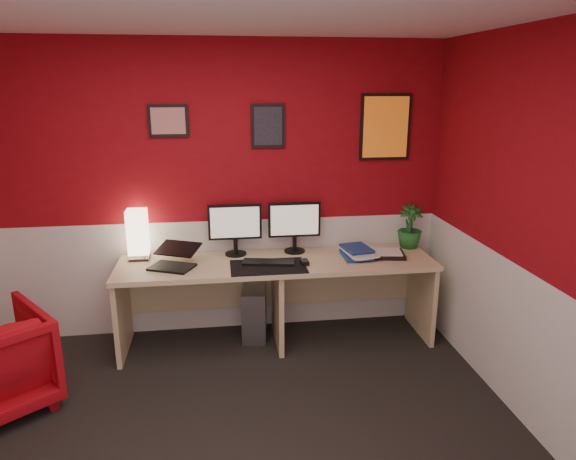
% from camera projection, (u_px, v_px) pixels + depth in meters
% --- Properties ---
extents(ground, '(4.00, 3.50, 0.01)m').
position_uv_depth(ground, '(215.00, 460.00, 3.04)').
color(ground, black).
rests_on(ground, ground).
extents(ceiling, '(4.00, 3.50, 0.01)m').
position_uv_depth(ceiling, '(194.00, 2.00, 2.35)').
color(ceiling, white).
rests_on(ceiling, ground).
extents(wall_back, '(4.00, 0.01, 2.50)m').
position_uv_depth(wall_back, '(209.00, 192.00, 4.36)').
color(wall_back, maroon).
rests_on(wall_back, ground).
extents(wall_right, '(0.01, 3.50, 2.50)m').
position_uv_depth(wall_right, '(558.00, 244.00, 2.96)').
color(wall_right, maroon).
rests_on(wall_right, ground).
extents(wainscot_back, '(4.00, 0.01, 1.00)m').
position_uv_depth(wainscot_back, '(213.00, 276.00, 4.56)').
color(wainscot_back, silver).
rests_on(wainscot_back, ground).
extents(wainscot_right, '(0.01, 3.50, 1.00)m').
position_uv_depth(wainscot_right, '(540.00, 361.00, 3.16)').
color(wainscot_right, silver).
rests_on(wainscot_right, ground).
extents(desk, '(2.60, 0.65, 0.73)m').
position_uv_depth(desk, '(277.00, 302.00, 4.35)').
color(desk, '#D2B786').
rests_on(desk, ground).
extents(shoji_lamp, '(0.16, 0.16, 0.40)m').
position_uv_depth(shoji_lamp, '(138.00, 236.00, 4.25)').
color(shoji_lamp, '#FFE5B2').
rests_on(shoji_lamp, desk).
extents(laptop, '(0.40, 0.35, 0.22)m').
position_uv_depth(laptop, '(171.00, 255.00, 4.05)').
color(laptop, black).
rests_on(laptop, desk).
extents(monitor_left, '(0.45, 0.06, 0.58)m').
position_uv_depth(monitor_left, '(235.00, 222.00, 4.33)').
color(monitor_left, black).
rests_on(monitor_left, desk).
extents(monitor_right, '(0.45, 0.06, 0.58)m').
position_uv_depth(monitor_right, '(295.00, 220.00, 4.40)').
color(monitor_right, black).
rests_on(monitor_right, desk).
extents(desk_mat, '(0.60, 0.38, 0.01)m').
position_uv_depth(desk_mat, '(268.00, 267.00, 4.11)').
color(desk_mat, black).
rests_on(desk_mat, desk).
extents(keyboard, '(0.44, 0.21, 0.02)m').
position_uv_depth(keyboard, '(269.00, 262.00, 4.18)').
color(keyboard, black).
rests_on(keyboard, desk_mat).
extents(mouse, '(0.06, 0.10, 0.03)m').
position_uv_depth(mouse, '(304.00, 262.00, 4.16)').
color(mouse, black).
rests_on(mouse, desk_mat).
extents(book_bottom, '(0.23, 0.30, 0.03)m').
position_uv_depth(book_bottom, '(343.00, 256.00, 4.32)').
color(book_bottom, navy).
rests_on(book_bottom, desk).
extents(book_middle, '(0.27, 0.35, 0.02)m').
position_uv_depth(book_middle, '(346.00, 254.00, 4.30)').
color(book_middle, silver).
rests_on(book_middle, book_bottom).
extents(book_top, '(0.26, 0.32, 0.03)m').
position_uv_depth(book_top, '(345.00, 250.00, 4.33)').
color(book_top, navy).
rests_on(book_top, book_middle).
extents(zen_tray, '(0.39, 0.30, 0.03)m').
position_uv_depth(zen_tray, '(383.00, 254.00, 4.37)').
color(zen_tray, black).
rests_on(zen_tray, desk).
extents(potted_plant, '(0.24, 0.24, 0.38)m').
position_uv_depth(potted_plant, '(410.00, 227.00, 4.55)').
color(potted_plant, '#19591E').
rests_on(potted_plant, desk).
extents(pc_tower, '(0.25, 0.47, 0.45)m').
position_uv_depth(pc_tower, '(255.00, 310.00, 4.52)').
color(pc_tower, '#99999E').
rests_on(pc_tower, ground).
extents(art_left, '(0.32, 0.02, 0.26)m').
position_uv_depth(art_left, '(168.00, 121.00, 4.15)').
color(art_left, red).
rests_on(art_left, wall_back).
extents(art_center, '(0.28, 0.02, 0.36)m').
position_uv_depth(art_center, '(268.00, 126.00, 4.26)').
color(art_center, black).
rests_on(art_center, wall_back).
extents(art_right, '(0.44, 0.02, 0.56)m').
position_uv_depth(art_right, '(385.00, 127.00, 4.40)').
color(art_right, orange).
rests_on(art_right, wall_back).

